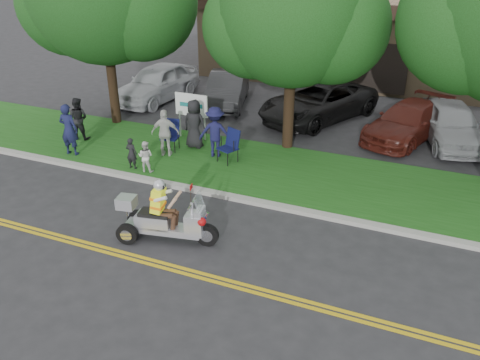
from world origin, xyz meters
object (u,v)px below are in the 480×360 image
at_px(spectator_adult_mid, 78,118).
at_px(parked_car_far_left, 157,83).
at_px(lawn_chair_b, 171,133).
at_px(parked_car_left, 227,89).
at_px(spectator_adult_left, 69,129).
at_px(trike_scooter, 163,220).
at_px(lawn_chair_a, 230,144).
at_px(spectator_adult_right, 165,133).
at_px(parked_car_right, 408,122).
at_px(parked_car_far_right, 451,123).
at_px(parked_car_mid, 318,102).

relative_size(spectator_adult_mid, parked_car_far_left, 0.32).
distance_m(lawn_chair_b, parked_car_left, 5.57).
relative_size(spectator_adult_left, spectator_adult_mid, 1.15).
distance_m(trike_scooter, parked_car_left, 10.95).
distance_m(spectator_adult_left, parked_car_far_left, 6.74).
distance_m(lawn_chair_a, parked_car_left, 6.29).
relative_size(lawn_chair_b, spectator_adult_right, 0.66).
xyz_separation_m(lawn_chair_a, parked_car_right, (4.99, 4.62, -0.06)).
height_order(lawn_chair_b, parked_car_far_left, parked_car_far_left).
distance_m(lawn_chair_a, parked_car_far_right, 8.01).
distance_m(lawn_chair_a, lawn_chair_b, 2.28).
bearing_deg(parked_car_mid, lawn_chair_b, -100.42).
bearing_deg(lawn_chair_b, parked_car_far_left, 115.35).
distance_m(spectator_adult_right, parked_car_left, 6.13).
bearing_deg(spectator_adult_left, lawn_chair_a, -168.85).
distance_m(spectator_adult_mid, spectator_adult_right, 3.66).
height_order(lawn_chair_a, spectator_adult_left, spectator_adult_left).
distance_m(parked_car_left, parked_car_mid, 4.15).
xyz_separation_m(spectator_adult_right, parked_car_right, (7.14, 5.03, -0.25)).
distance_m(parked_car_far_left, parked_car_right, 10.87).
distance_m(spectator_adult_right, parked_car_mid, 6.82).
height_order(lawn_chair_a, spectator_adult_mid, spectator_adult_mid).
bearing_deg(spectator_adult_mid, spectator_adult_left, 107.01).
xyz_separation_m(spectator_adult_left, parked_car_right, (10.12, 6.19, -0.33)).
xyz_separation_m(parked_car_far_left, parked_car_right, (10.86, -0.50, -0.15)).
bearing_deg(spectator_adult_right, parked_car_far_right, -168.03).
distance_m(trike_scooter, lawn_chair_b, 5.63).
distance_m(spectator_adult_left, parked_car_right, 11.87).
xyz_separation_m(spectator_adult_left, parked_car_far_left, (-0.74, 6.69, -0.17)).
height_order(trike_scooter, parked_car_left, trike_scooter).
bearing_deg(parked_car_far_right, parked_car_far_left, 161.21).
xyz_separation_m(spectator_adult_right, parked_car_left, (-0.56, 6.10, -0.19)).
height_order(spectator_adult_left, spectator_adult_mid, spectator_adult_left).
distance_m(spectator_adult_mid, parked_car_far_right, 13.26).
xyz_separation_m(parked_car_left, parked_car_mid, (4.14, -0.30, 0.03)).
bearing_deg(lawn_chair_a, spectator_adult_right, -145.99).
height_order(spectator_adult_left, spectator_adult_right, spectator_adult_left).
distance_m(parked_car_mid, parked_car_right, 3.64).
height_order(lawn_chair_a, parked_car_right, parked_car_right).
bearing_deg(parked_car_far_right, lawn_chair_a, -160.63).
relative_size(lawn_chair_b, parked_car_mid, 0.20).
xyz_separation_m(trike_scooter, parked_car_mid, (1.05, 10.21, 0.17)).
bearing_deg(spectator_adult_mid, parked_car_left, -128.57).
height_order(spectator_adult_left, parked_car_far_left, spectator_adult_left).
relative_size(trike_scooter, parked_car_far_left, 0.53).
bearing_deg(spectator_adult_right, lawn_chair_a, 171.79).
height_order(parked_car_left, parked_car_right, parked_car_left).
height_order(lawn_chair_a, parked_car_far_left, parked_car_far_left).
bearing_deg(lawn_chair_a, parked_car_far_left, 161.96).
relative_size(lawn_chair_a, parked_car_left, 0.25).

